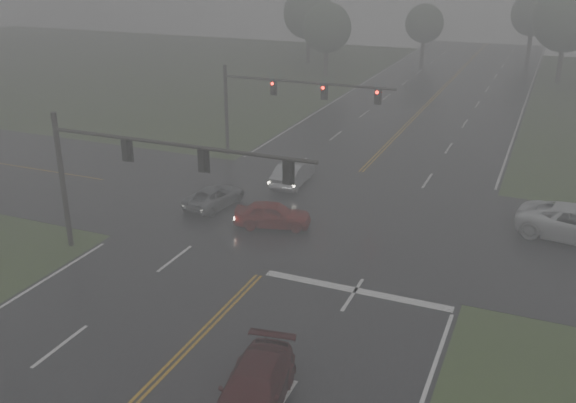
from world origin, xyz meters
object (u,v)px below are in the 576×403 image
at_px(sedan_silver, 293,185).
at_px(signal_gantry_near, 131,164).
at_px(sedan_red, 273,227).
at_px(car_grey, 215,206).
at_px(signal_gantry_far, 276,96).

bearing_deg(sedan_silver, signal_gantry_near, 75.02).
height_order(sedan_silver, signal_gantry_near, signal_gantry_near).
bearing_deg(sedan_red, signal_gantry_near, 128.49).
distance_m(sedan_silver, car_grey, 5.87).
bearing_deg(signal_gantry_near, sedan_red, 54.72).
distance_m(sedan_silver, signal_gantry_near, 13.86).
bearing_deg(signal_gantry_far, sedan_silver, -54.42).
height_order(sedan_silver, signal_gantry_far, signal_gantry_far).
height_order(sedan_red, sedan_silver, sedan_silver).
height_order(sedan_silver, car_grey, sedan_silver).
height_order(sedan_red, signal_gantry_near, signal_gantry_near).
xyz_separation_m(sedan_silver, car_grey, (-2.78, -5.17, 0.00)).
distance_m(sedan_red, signal_gantry_far, 12.66).
xyz_separation_m(sedan_silver, signal_gantry_far, (-3.05, 4.27, 4.58)).
bearing_deg(signal_gantry_near, car_grey, 90.22).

